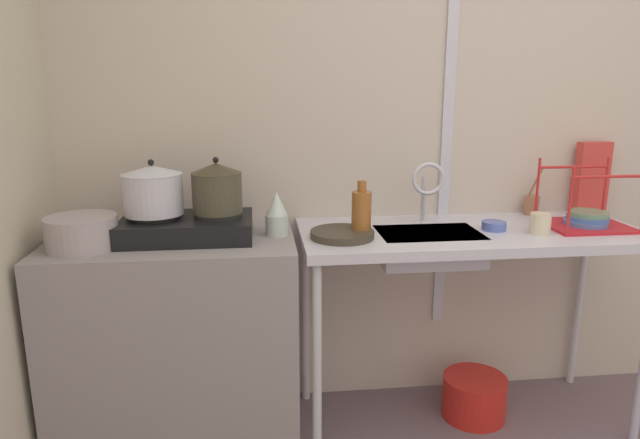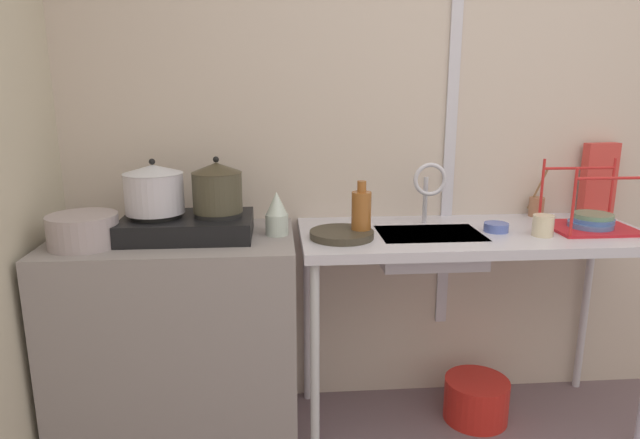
# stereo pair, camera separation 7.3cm
# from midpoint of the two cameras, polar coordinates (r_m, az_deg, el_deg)

# --- Properties ---
(wall_back) EXTENTS (4.50, 0.10, 2.44)m
(wall_back) POSITION_cam_midpoint_polar(r_m,az_deg,el_deg) (2.72, 14.33, 7.47)
(wall_back) COLOR beige
(wall_back) RESTS_ON ground
(wall_metal_strip) EXTENTS (0.05, 0.01, 1.95)m
(wall_metal_strip) POSITION_cam_midpoint_polar(r_m,az_deg,el_deg) (2.61, 12.15, 10.03)
(wall_metal_strip) COLOR silver
(counter_concrete) EXTENTS (0.96, 0.58, 0.90)m
(counter_concrete) POSITION_cam_midpoint_polar(r_m,az_deg,el_deg) (2.46, -15.08, -12.00)
(counter_concrete) COLOR gray
(counter_concrete) RESTS_ON ground
(counter_sink) EXTENTS (1.45, 0.58, 0.90)m
(counter_sink) POSITION_cam_midpoint_polar(r_m,az_deg,el_deg) (2.45, 14.28, -2.64)
(counter_sink) COLOR silver
(counter_sink) RESTS_ON ground
(stove) EXTENTS (0.51, 0.33, 0.10)m
(stove) POSITION_cam_midpoint_polar(r_m,az_deg,el_deg) (2.28, -14.30, -0.73)
(stove) COLOR black
(stove) RESTS_ON counter_concrete
(pot_on_left_burner) EXTENTS (0.23, 0.23, 0.22)m
(pot_on_left_burner) POSITION_cam_midpoint_polar(r_m,az_deg,el_deg) (2.27, -17.59, 2.90)
(pot_on_left_burner) COLOR silver
(pot_on_left_burner) RESTS_ON stove
(pot_on_right_burner) EXTENTS (0.20, 0.20, 0.22)m
(pot_on_right_burner) POSITION_cam_midpoint_polar(r_m,az_deg,el_deg) (2.23, -11.41, 3.19)
(pot_on_right_burner) COLOR #44402F
(pot_on_right_burner) RESTS_ON stove
(pot_beside_stove) EXTENTS (0.26, 0.26, 0.12)m
(pot_beside_stove) POSITION_cam_midpoint_polar(r_m,az_deg,el_deg) (2.26, -24.02, -1.23)
(pot_beside_stove) COLOR #A7999D
(pot_beside_stove) RESTS_ON counter_concrete
(percolator) EXTENTS (0.09, 0.09, 0.18)m
(percolator) POSITION_cam_midpoint_polar(r_m,az_deg,el_deg) (2.25, -5.36, 0.54)
(percolator) COLOR silver
(percolator) RESTS_ON counter_concrete
(sink_basin) EXTENTS (0.42, 0.28, 0.12)m
(sink_basin) POSITION_cam_midpoint_polar(r_m,az_deg,el_deg) (2.36, 10.15, -2.76)
(sink_basin) COLOR silver
(sink_basin) RESTS_ON counter_sink
(faucet) EXTENTS (0.14, 0.08, 0.28)m
(faucet) POSITION_cam_midpoint_polar(r_m,az_deg,el_deg) (2.42, 10.07, 3.72)
(faucet) COLOR silver
(faucet) RESTS_ON counter_sink
(frying_pan) EXTENTS (0.26, 0.26, 0.03)m
(frying_pan) POSITION_cam_midpoint_polar(r_m,az_deg,el_deg) (2.22, 1.34, -1.52)
(frying_pan) COLOR #3B3428
(frying_pan) RESTS_ON counter_sink
(dish_rack) EXTENTS (0.34, 0.29, 0.28)m
(dish_rack) POSITION_cam_midpoint_polar(r_m,az_deg,el_deg) (2.62, 24.87, 0.09)
(dish_rack) COLOR red
(dish_rack) RESTS_ON counter_sink
(cup_by_rack) EXTENTS (0.08, 0.08, 0.09)m
(cup_by_rack) POSITION_cam_midpoint_polar(r_m,az_deg,el_deg) (2.43, 20.80, -0.41)
(cup_by_rack) COLOR beige
(cup_by_rack) RESTS_ON counter_sink
(small_bowl_on_drainboard) EXTENTS (0.10, 0.10, 0.04)m
(small_bowl_on_drainboard) POSITION_cam_midpoint_polar(r_m,az_deg,el_deg) (2.44, 16.54, -0.62)
(small_bowl_on_drainboard) COLOR #5165B8
(small_bowl_on_drainboard) RESTS_ON counter_sink
(bottle_by_sink) EXTENTS (0.08, 0.08, 0.23)m
(bottle_by_sink) POSITION_cam_midpoint_polar(r_m,az_deg,el_deg) (2.24, 3.33, 0.70)
(bottle_by_sink) COLOR #965725
(bottle_by_sink) RESTS_ON counter_sink
(cereal_box) EXTENTS (0.17, 0.07, 0.34)m
(cereal_box) POSITION_cam_midpoint_polar(r_m,az_deg,el_deg) (2.90, 25.36, 3.87)
(cereal_box) COLOR #CE3C36
(cereal_box) RESTS_ON counter_sink
(utensil_jar) EXTENTS (0.07, 0.07, 0.23)m
(utensil_jar) POSITION_cam_midpoint_polar(r_m,az_deg,el_deg) (2.78, 20.10, 1.46)
(utensil_jar) COLOR #9D694B
(utensil_jar) RESTS_ON counter_sink
(bucket_on_floor) EXTENTS (0.29, 0.29, 0.19)m
(bucket_on_floor) POSITION_cam_midpoint_polar(r_m,az_deg,el_deg) (2.77, 14.71, -17.10)
(bucket_on_floor) COLOR red
(bucket_on_floor) RESTS_ON ground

